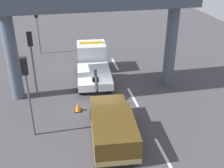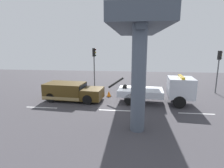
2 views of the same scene
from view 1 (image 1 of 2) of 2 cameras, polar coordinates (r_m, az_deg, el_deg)
The scene contains 11 objects.
ground_plane at distance 18.98m, azimuth -2.47°, elevation -3.53°, with size 60.00×40.00×0.10m, color #423F44.
lane_stripe_west at distance 14.78m, azimuth 10.66°, elevation -14.09°, with size 2.60×0.16×0.01m, color silver.
lane_stripe_mid at distance 19.39m, azimuth 4.31°, elevation -2.69°, with size 2.60×0.16×0.01m, color silver.
lane_stripe_east at distance 24.61m, azimuth 0.61°, elevation 4.14°, with size 2.60×0.16×0.01m, color silver.
tow_truck_white at distance 21.88m, azimuth -4.03°, elevation 4.44°, with size 7.32×2.84×2.46m.
towed_van_green at distance 15.00m, azimuth 0.12°, elevation -9.01°, with size 5.35×2.56×1.58m.
overpass_structure at distance 18.27m, azimuth -3.70°, elevation 15.67°, with size 3.60×12.97×7.04m.
traffic_light_near at distance 14.68m, azimuth -17.24°, elevation 0.63°, with size 0.39×0.32×4.65m.
traffic_light_far at distance 18.83m, azimuth -16.29°, elevation 6.56°, with size 0.39×0.32×4.61m.
traffic_light_mid at distance 26.99m, azimuth -15.27°, elevation 12.49°, with size 0.39×0.32×4.41m.
traffic_cone_orange at distance 17.81m, azimuth -7.02°, elevation -4.78°, with size 0.48×0.48×0.57m.
Camera 1 is at (-16.14, 2.45, 9.64)m, focal length 44.31 mm.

